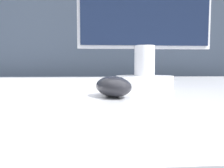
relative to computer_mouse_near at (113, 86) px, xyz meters
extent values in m
cube|color=#333D4C|center=(0.04, 0.93, -0.13)|extent=(5.00, 0.03, 1.23)
ellipsoid|color=#232328|center=(0.00, 0.00, 0.00)|extent=(0.09, 0.11, 0.04)
cube|color=silver|center=(-0.07, 0.16, -0.01)|extent=(0.45, 0.14, 0.02)
cube|color=white|center=(-0.07, 0.16, 0.00)|extent=(0.42, 0.12, 0.01)
cylinder|color=white|center=(0.15, 0.44, -0.01)|extent=(0.22, 0.22, 0.02)
cylinder|color=white|center=(0.15, 0.44, 0.06)|extent=(0.08, 0.08, 0.12)
cube|color=white|center=(0.15, 0.44, 0.29)|extent=(0.52, 0.01, 0.37)
camera|label=1|loc=(-0.03, -0.40, 0.04)|focal=35.00mm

